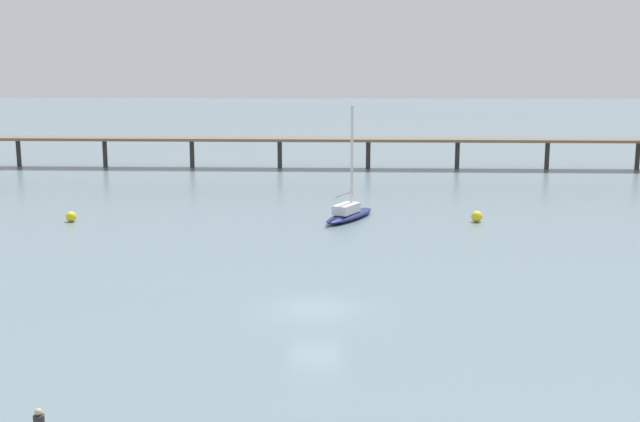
# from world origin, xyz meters

# --- Properties ---
(ground_plane) EXTENTS (400.00, 400.00, 0.00)m
(ground_plane) POSITION_xyz_m (0.00, 0.00, 0.00)
(ground_plane) COLOR slate
(pier) EXTENTS (89.91, 6.09, 7.05)m
(pier) POSITION_xyz_m (19.24, 50.57, 4.08)
(pier) COLOR brown
(pier) RESTS_ON ground_plane
(sailboat_navy) EXTENTS (4.68, 6.69, 8.61)m
(sailboat_navy) POSITION_xyz_m (2.13, 22.35, 0.60)
(sailboat_navy) COLOR navy
(sailboat_navy) RESTS_ON ground_plane
(mooring_buoy_near) EXTENTS (0.78, 0.78, 0.78)m
(mooring_buoy_near) POSITION_xyz_m (-18.71, 21.20, 0.39)
(mooring_buoy_near) COLOR yellow
(mooring_buoy_near) RESTS_ON ground_plane
(mooring_buoy_far) EXTENTS (0.84, 0.84, 0.84)m
(mooring_buoy_far) POSITION_xyz_m (11.70, 21.51, 0.42)
(mooring_buoy_far) COLOR yellow
(mooring_buoy_far) RESTS_ON ground_plane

